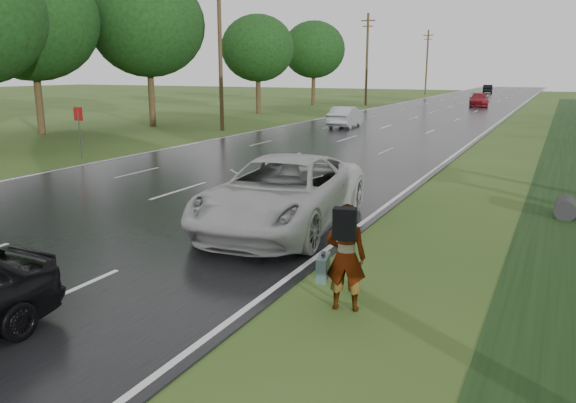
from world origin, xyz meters
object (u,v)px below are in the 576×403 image
Objects in this scene: road_sign at (79,122)px; pedestrian at (344,256)px; white_pickup at (282,193)px; silver_sedan at (346,117)px.

road_sign reaches higher than pedestrian.
white_pickup reaches higher than silver_sedan.
pedestrian is 5.06m from white_pickup.
silver_sedan is (6.00, 18.45, -0.89)m from road_sign.
pedestrian is at bearing 106.00° from silver_sedan.
road_sign is 15.01m from white_pickup.
white_pickup is at bearing 102.55° from silver_sedan.
road_sign is 19.68m from pedestrian.
pedestrian is 0.43× the size of silver_sedan.
silver_sedan is at bearing 71.98° from road_sign.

